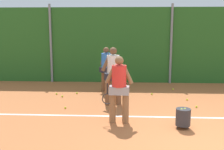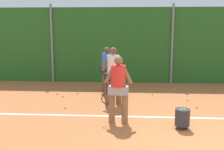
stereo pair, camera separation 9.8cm
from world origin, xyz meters
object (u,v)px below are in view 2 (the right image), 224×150
(tennis_ball_1, at_px, (65,107))
(tennis_ball_3, at_px, (187,100))
(tennis_ball_7, at_px, (197,107))
(tennis_ball_4, at_px, (152,94))
(tennis_ball_5, at_px, (57,94))
(player_midcourt, at_px, (113,73))
(tennis_ball_9, at_px, (63,96))
(ball_hopper, at_px, (182,117))
(player_backcourt_far, at_px, (107,67))
(tennis_ball_2, at_px, (77,93))
(player_foreground_near, at_px, (118,86))
(tennis_ball_13, at_px, (174,89))

(tennis_ball_1, xyz_separation_m, tennis_ball_3, (3.90, 1.15, 0.00))
(tennis_ball_7, bearing_deg, tennis_ball_4, 128.42)
(tennis_ball_5, bearing_deg, player_midcourt, -28.67)
(tennis_ball_1, distance_m, tennis_ball_9, 1.42)
(tennis_ball_4, distance_m, tennis_ball_7, 1.98)
(tennis_ball_3, height_order, tennis_ball_5, same)
(player_midcourt, height_order, ball_hopper, player_midcourt)
(player_midcourt, height_order, player_backcourt_far, player_midcourt)
(tennis_ball_2, bearing_deg, tennis_ball_5, -168.67)
(player_midcourt, bearing_deg, tennis_ball_2, 122.34)
(tennis_ball_1, xyz_separation_m, tennis_ball_2, (0.03, 1.85, 0.00))
(tennis_ball_5, bearing_deg, tennis_ball_2, 11.33)
(player_foreground_near, relative_size, player_backcourt_far, 1.02)
(player_backcourt_far, xyz_separation_m, ball_hopper, (2.16, -3.68, -0.67))
(player_backcourt_far, height_order, tennis_ball_4, player_backcourt_far)
(player_midcourt, bearing_deg, player_foreground_near, -96.79)
(tennis_ball_9, bearing_deg, player_midcourt, -24.03)
(player_midcourt, relative_size, ball_hopper, 3.56)
(tennis_ball_9, relative_size, tennis_ball_13, 1.00)
(tennis_ball_2, xyz_separation_m, tennis_ball_9, (-0.43, -0.49, 0.00))
(tennis_ball_3, distance_m, tennis_ball_4, 1.33)
(player_foreground_near, relative_size, tennis_ball_3, 26.33)
(tennis_ball_1, distance_m, tennis_ball_5, 1.84)
(player_midcourt, height_order, tennis_ball_4, player_midcourt)
(player_midcourt, height_order, tennis_ball_5, player_midcourt)
(tennis_ball_4, bearing_deg, tennis_ball_9, -170.90)
(ball_hopper, distance_m, tennis_ball_13, 4.19)
(tennis_ball_2, bearing_deg, player_midcourt, -42.98)
(player_backcourt_far, xyz_separation_m, tennis_ball_2, (-1.06, -0.37, -0.92))
(tennis_ball_2, relative_size, tennis_ball_5, 1.00)
(player_foreground_near, distance_m, tennis_ball_1, 2.22)
(tennis_ball_2, distance_m, tennis_ball_9, 0.65)
(tennis_ball_4, bearing_deg, ball_hopper, -82.02)
(player_backcourt_far, height_order, tennis_ball_5, player_backcourt_far)
(ball_hopper, bearing_deg, player_backcourt_far, 120.38)
(player_midcourt, relative_size, tennis_ball_9, 27.71)
(tennis_ball_1, bearing_deg, player_foreground_near, -34.22)
(tennis_ball_4, bearing_deg, player_foreground_near, -110.38)
(player_foreground_near, relative_size, tennis_ball_5, 26.33)
(tennis_ball_9, bearing_deg, tennis_ball_4, 9.10)
(tennis_ball_3, bearing_deg, tennis_ball_13, 98.07)
(tennis_ball_13, bearing_deg, tennis_ball_2, -166.94)
(player_backcourt_far, relative_size, tennis_ball_3, 25.82)
(player_backcourt_far, bearing_deg, tennis_ball_13, -121.51)
(player_foreground_near, distance_m, ball_hopper, 1.76)
(player_midcourt, bearing_deg, ball_hopper, -62.55)
(tennis_ball_2, bearing_deg, tennis_ball_3, -10.24)
(tennis_ball_13, bearing_deg, tennis_ball_4, -137.40)
(tennis_ball_4, xyz_separation_m, tennis_ball_13, (0.90, 0.83, 0.00))
(player_midcourt, relative_size, tennis_ball_7, 27.71)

